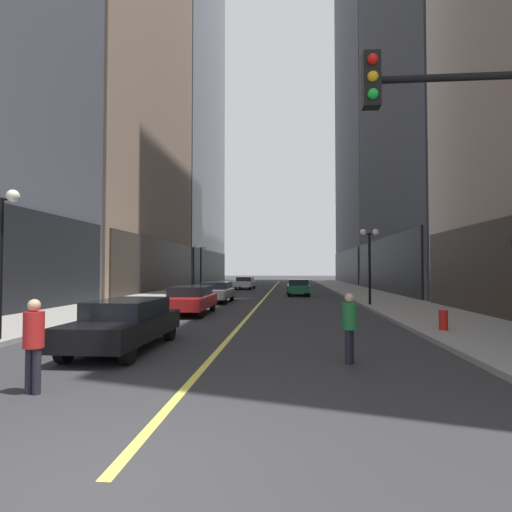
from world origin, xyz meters
name	(u,v)px	position (x,y,z in m)	size (l,w,h in m)	color
ground_plane	(270,292)	(0.00, 35.00, 0.00)	(200.00, 200.00, 0.00)	#2D2D30
sidewalk_left	(185,291)	(-8.25, 35.00, 0.07)	(4.50, 78.00, 0.15)	gray
sidewalk_right	(358,291)	(8.25, 35.00, 0.07)	(4.50, 78.00, 0.15)	gray
lane_centre_stripe	(270,292)	(0.00, 35.00, 0.00)	(0.16, 70.00, 0.01)	#E5D64C
building_left_mid	(107,68)	(-16.20, 34.50, 22.18)	(11.60, 24.00, 44.54)	gray
building_left_far	(167,44)	(-17.99, 60.00, 38.90)	(15.16, 26.00, 77.95)	#4C515B
building_right_far	(385,75)	(16.78, 60.00, 32.45)	(12.75, 26.00, 65.07)	slate
car_black	(126,323)	(-2.49, 6.58, 0.72)	(1.74, 4.53, 1.32)	black
car_red	(190,299)	(-2.88, 15.19, 0.72)	(1.96, 4.45, 1.32)	#B21919
car_grey	(216,291)	(-2.83, 22.03, 0.72)	(1.86, 4.21, 1.32)	slate
car_green	(298,287)	(2.54, 29.43, 0.72)	(1.88, 4.20, 1.32)	#196038
car_white	(245,282)	(-2.93, 39.88, 0.72)	(2.01, 4.37, 1.32)	silver
pedestrian_in_red_jacket	(34,339)	(-2.53, 2.71, 0.94)	(0.41, 0.41, 1.62)	black
pedestrian_in_green_parka	(349,323)	(3.23, 5.43, 0.92)	(0.47, 0.47, 1.59)	black
traffic_light_near_right	(512,167)	(5.35, 2.61, 3.74)	(3.43, 0.35, 5.65)	black
street_lamp_left_near	(1,230)	(-6.40, 7.03, 3.26)	(1.06, 0.36, 4.43)	black
street_lamp_left_far	(201,257)	(-6.40, 33.60, 3.26)	(1.06, 0.36, 4.43)	black
street_lamp_right_mid	(369,250)	(6.40, 19.55, 3.26)	(1.06, 0.36, 4.43)	black
fire_hydrant_right	(443,322)	(6.90, 9.87, 0.40)	(0.28, 0.28, 0.80)	red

